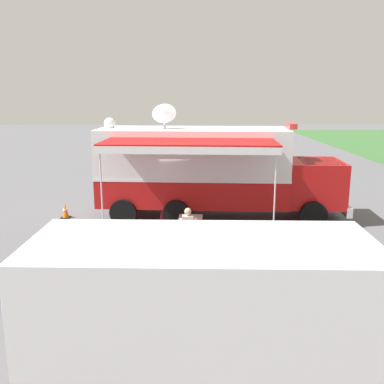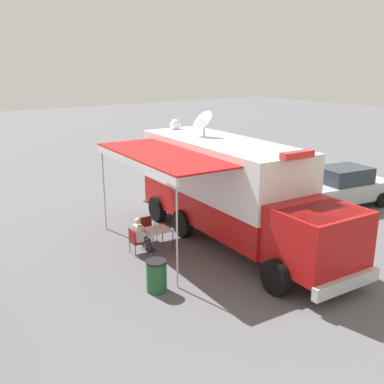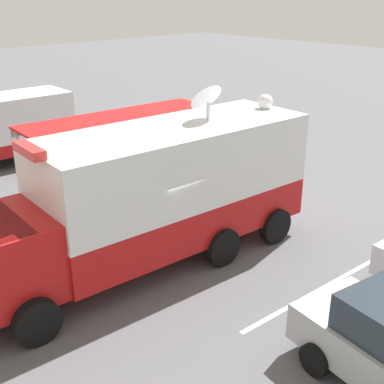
# 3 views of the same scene
# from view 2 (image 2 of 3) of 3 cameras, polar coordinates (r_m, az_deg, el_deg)

# --- Properties ---
(ground_plane) EXTENTS (100.00, 100.00, 0.00)m
(ground_plane) POSITION_cam_2_polar(r_m,az_deg,el_deg) (16.70, 3.47, -5.37)
(ground_plane) COLOR #5B5B60
(lot_stripe) EXTENTS (0.49, 4.79, 0.01)m
(lot_stripe) POSITION_cam_2_polar(r_m,az_deg,el_deg) (19.82, 9.84, -2.07)
(lot_stripe) COLOR silver
(lot_stripe) RESTS_ON ground
(command_truck) EXTENTS (5.29, 9.65, 4.53)m
(command_truck) POSITION_cam_2_polar(r_m,az_deg,el_deg) (15.49, 5.08, 0.45)
(command_truck) COLOR #B71414
(command_truck) RESTS_ON ground
(folding_table) EXTENTS (0.86, 0.86, 0.73)m
(folding_table) POSITION_cam_2_polar(r_m,az_deg,el_deg) (15.17, -4.36, -4.93)
(folding_table) COLOR silver
(folding_table) RESTS_ON ground
(water_bottle) EXTENTS (0.07, 0.07, 0.22)m
(water_bottle) POSITION_cam_2_polar(r_m,az_deg,el_deg) (15.25, -4.70, -4.17)
(water_bottle) COLOR silver
(water_bottle) RESTS_ON folding_table
(folding_chair_at_table) EXTENTS (0.52, 0.52, 0.87)m
(folding_chair_at_table) POSITION_cam_2_polar(r_m,az_deg,el_deg) (14.94, -7.17, -6.01)
(folding_chair_at_table) COLOR maroon
(folding_chair_at_table) RESTS_ON ground
(folding_chair_beside_table) EXTENTS (0.52, 0.52, 0.87)m
(folding_chair_beside_table) POSITION_cam_2_polar(r_m,az_deg,el_deg) (15.94, -5.74, -4.51)
(folding_chair_beside_table) COLOR maroon
(folding_chair_beside_table) RESTS_ON ground
(seated_responder) EXTENTS (0.68, 0.58, 1.25)m
(seated_responder) POSITION_cam_2_polar(r_m,az_deg,el_deg) (14.96, -6.53, -5.38)
(seated_responder) COLOR silver
(seated_responder) RESTS_ON ground
(trash_bin) EXTENTS (0.57, 0.57, 0.91)m
(trash_bin) POSITION_cam_2_polar(r_m,az_deg,el_deg) (12.61, -4.53, -10.57)
(trash_bin) COLOR #235B33
(trash_bin) RESTS_ON ground
(traffic_cone) EXTENTS (0.36, 0.36, 0.58)m
(traffic_cone) POSITION_cam_2_polar(r_m,az_deg,el_deg) (20.50, -5.55, -0.47)
(traffic_cone) COLOR black
(traffic_cone) RESTS_ON ground
(car_behind_truck) EXTENTS (4.38, 2.39, 1.76)m
(car_behind_truck) POSITION_cam_2_polar(r_m,az_deg,el_deg) (22.80, 11.51, 2.54)
(car_behind_truck) COLOR silver
(car_behind_truck) RESTS_ON ground
(car_far_corner) EXTENTS (4.45, 2.54, 1.76)m
(car_far_corner) POSITION_cam_2_polar(r_m,az_deg,el_deg) (20.78, 18.81, 0.67)
(car_far_corner) COLOR #B2B5BA
(car_far_corner) RESTS_ON ground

